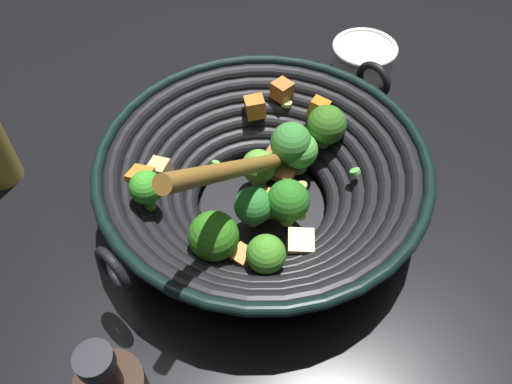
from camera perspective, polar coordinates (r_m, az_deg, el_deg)
ground_plane at (r=0.69m, az=0.66°, el=-1.82°), size 4.00×4.00×0.00m
wok at (r=0.64m, az=0.73°, el=1.57°), size 0.40×0.40×0.24m
prep_bowl at (r=0.89m, az=11.43°, el=13.91°), size 0.10×0.10×0.05m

